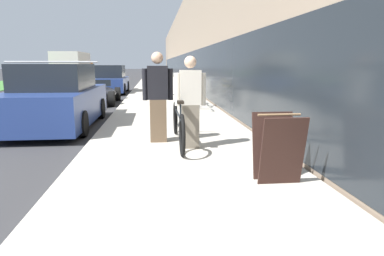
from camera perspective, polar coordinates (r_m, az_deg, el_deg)
name	(u,v)px	position (r m, az deg, el deg)	size (l,w,h in m)	color
sidewalk_slab	(161,86)	(24.99, -5.22, 7.01)	(3.51, 70.00, 0.10)	#BCB5A5
storefront_facade	(230,47)	(33.75, 6.35, 13.20)	(10.01, 70.00, 6.32)	gray
lawn_strip	(6,84)	(31.32, -28.62, 6.43)	(5.28, 70.00, 0.03)	#3D7533
tandem_bicycle	(178,124)	(6.55, -2.30, 0.66)	(0.52, 2.59, 0.90)	black
person_rider	(190,102)	(6.18, -0.27, 4.28)	(0.56, 0.22, 1.66)	#756B5B
person_bystander	(158,97)	(6.71, -5.71, 5.11)	(0.59, 0.23, 1.74)	brown
bike_rack_hoop	(196,96)	(10.96, 0.62, 5.39)	(0.05, 0.60, 0.84)	black
cruiser_bike_nearest	(196,95)	(12.53, 0.74, 5.55)	(0.52, 1.79, 0.97)	black
cruiser_bike_middle	(187,91)	(14.71, -0.80, 6.27)	(0.52, 1.85, 0.94)	black
cruiser_bike_farthest	(184,87)	(17.26, -1.33, 6.81)	(0.52, 1.72, 0.85)	black
sandwich_board_sign	(278,148)	(4.57, 14.10, -3.20)	(0.56, 0.56, 0.90)	#331E19
parked_sedan_curbside	(57,99)	(9.48, -21.61, 4.54)	(1.98, 4.52, 1.69)	navy
vintage_roadster_curbside	(95,94)	(14.66, -15.86, 5.52)	(1.81, 3.83, 0.95)	black
parked_sedan_far	(110,81)	(19.81, -13.56, 7.68)	(1.92, 4.11, 1.55)	navy
moving_truck	(73,67)	(34.08, -19.17, 9.62)	(2.47, 7.51, 2.64)	orange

